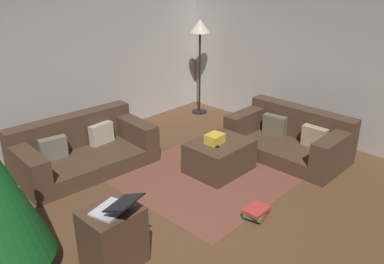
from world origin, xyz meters
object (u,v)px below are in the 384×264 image
at_px(couch_right, 291,138).
at_px(corner_lamp, 200,34).
at_px(side_table, 113,237).
at_px(laptop, 115,207).
at_px(ottoman, 219,156).
at_px(gift_box, 215,139).
at_px(couch_left, 82,149).
at_px(tv_remote, 215,145).
at_px(book_stack, 257,212).

relative_size(couch_right, corner_lamp, 0.96).
xyz_separation_m(side_table, laptop, (0.02, -0.06, 0.35)).
relative_size(ottoman, laptop, 1.74).
xyz_separation_m(ottoman, gift_box, (-0.07, 0.03, 0.28)).
bearing_deg(couch_left, corner_lamp, -169.38).
bearing_deg(gift_box, tv_remote, -136.74).
relative_size(couch_left, corner_lamp, 1.09).
xyz_separation_m(tv_remote, book_stack, (-0.43, -1.00, -0.37)).
xyz_separation_m(ottoman, laptop, (-2.11, -0.54, 0.43)).
height_order(couch_right, corner_lamp, corner_lamp).
height_order(gift_box, corner_lamp, corner_lamp).
height_order(couch_left, ottoman, couch_left).
relative_size(side_table, corner_lamp, 0.34).
xyz_separation_m(ottoman, tv_remote, (-0.14, -0.03, 0.23)).
relative_size(side_table, laptop, 1.23).
height_order(ottoman, book_stack, ottoman).
relative_size(couch_right, tv_remote, 10.48).
relative_size(couch_right, side_table, 2.85).
distance_m(couch_left, ottoman, 1.92).
relative_size(couch_right, gift_box, 7.17).
relative_size(couch_left, gift_box, 8.14).
bearing_deg(book_stack, corner_lamp, 53.29).
relative_size(ottoman, tv_remote, 5.23).
relative_size(gift_box, side_table, 0.40).
relative_size(gift_box, book_stack, 0.70).
bearing_deg(laptop, couch_right, 1.89).
relative_size(side_table, book_stack, 1.77).
bearing_deg(couch_left, side_table, 69.53).
xyz_separation_m(ottoman, corner_lamp, (1.54, 1.80, 1.28)).
relative_size(gift_box, laptop, 0.49).
bearing_deg(book_stack, ottoman, 61.21).
height_order(couch_right, gift_box, couch_right).
distance_m(side_table, corner_lamp, 4.48).
relative_size(ottoman, book_stack, 2.52).
height_order(side_table, laptop, laptop).
relative_size(laptop, book_stack, 1.45).
height_order(couch_left, couch_right, couch_left).
bearing_deg(tv_remote, gift_box, 64.31).
distance_m(gift_box, corner_lamp, 2.59).
relative_size(book_stack, corner_lamp, 0.19).
bearing_deg(couch_left, couch_right, 145.12).
relative_size(couch_right, ottoman, 2.00).
height_order(gift_box, book_stack, gift_box).
bearing_deg(ottoman, tv_remote, -168.41).
height_order(side_table, book_stack, side_table).
height_order(gift_box, laptop, laptop).
bearing_deg(couch_right, gift_box, 69.09).
bearing_deg(book_stack, couch_left, 105.01).
xyz_separation_m(couch_left, ottoman, (1.24, -1.47, -0.05)).
bearing_deg(corner_lamp, laptop, -147.35).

